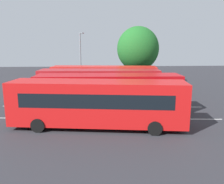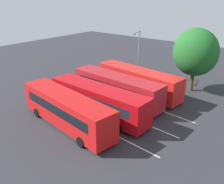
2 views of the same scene
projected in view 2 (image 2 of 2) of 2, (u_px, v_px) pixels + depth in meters
The scene contains 11 objects.
ground_plane at pixel (107, 108), 27.50m from camera, with size 81.43×81.43×0.00m, color #2B2B30.
bus_far_left at pixel (138, 81), 30.58m from camera, with size 11.67×3.69×3.13m.
bus_center_left at pixel (117, 88), 28.37m from camera, with size 11.60×3.11×3.13m.
bus_center_right at pixel (98, 100), 25.13m from camera, with size 11.55×2.84×3.13m.
bus_far_right at pixel (66, 109), 23.21m from camera, with size 11.70×3.94×3.13m.
pedestrian at pixel (81, 76), 34.43m from camera, with size 0.41×0.41×1.73m.
street_lamp at pixel (138, 53), 34.35m from camera, with size 0.72×2.27×6.99m.
depot_tree at pixel (196, 52), 30.46m from camera, with size 5.55×4.99×7.89m.
lane_stripe_outer_left at pixel (125, 98), 30.03m from camera, with size 17.95×0.12×0.01m, color silver.
lane_stripe_inner_left at pixel (107, 108), 27.50m from camera, with size 17.95×0.12×0.01m, color silver.
lane_stripe_inner_right at pixel (84, 119), 24.98m from camera, with size 17.95×0.12×0.01m, color silver.
Camera 2 is at (-16.12, 18.97, 11.84)m, focal length 40.27 mm.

